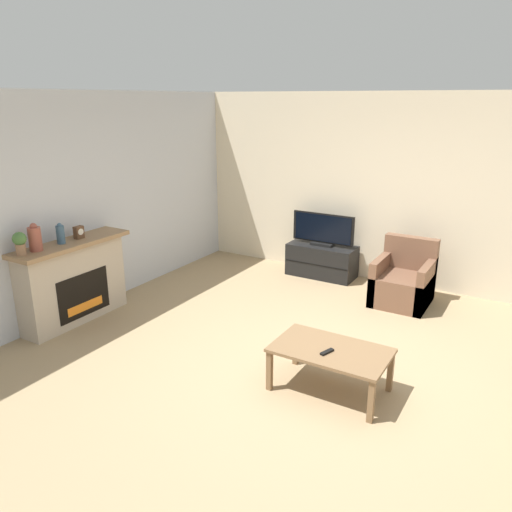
% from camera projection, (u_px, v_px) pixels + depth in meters
% --- Properties ---
extents(ground_plane, '(24.00, 24.00, 0.00)m').
position_uv_depth(ground_plane, '(315.00, 376.00, 4.89)').
color(ground_plane, '#9E8460').
extents(wall_back, '(12.00, 0.06, 2.70)m').
position_uv_depth(wall_back, '(408.00, 192.00, 6.95)').
color(wall_back, beige).
rests_on(wall_back, ground).
extents(wall_left, '(0.06, 12.00, 2.70)m').
position_uv_depth(wall_left, '(74.00, 206.00, 6.07)').
color(wall_left, silver).
rests_on(wall_left, ground).
extents(fireplace, '(0.46, 1.46, 1.01)m').
position_uv_depth(fireplace, '(73.00, 281.00, 5.98)').
color(fireplace, '#B7A893').
rests_on(fireplace, ground).
extents(mantel_vase_left, '(0.14, 0.14, 0.31)m').
position_uv_depth(mantel_vase_left, '(35.00, 238.00, 5.42)').
color(mantel_vase_left, '#994C3D').
rests_on(mantel_vase_left, fireplace).
extents(mantel_vase_centre_left, '(0.09, 0.09, 0.24)m').
position_uv_depth(mantel_vase_centre_left, '(60.00, 234.00, 5.70)').
color(mantel_vase_centre_left, '#385670').
rests_on(mantel_vase_centre_left, fireplace).
extents(mantel_clock, '(0.08, 0.11, 0.15)m').
position_uv_depth(mantel_clock, '(79.00, 232.00, 5.92)').
color(mantel_clock, brown).
rests_on(mantel_clock, fireplace).
extents(potted_plant, '(0.14, 0.14, 0.25)m').
position_uv_depth(potted_plant, '(20.00, 242.00, 5.27)').
color(potted_plant, '#936B4C').
rests_on(potted_plant, fireplace).
extents(tv_stand, '(1.02, 0.47, 0.49)m').
position_uv_depth(tv_stand, '(322.00, 261.00, 7.59)').
color(tv_stand, black).
rests_on(tv_stand, ground).
extents(tv, '(0.97, 0.18, 0.49)m').
position_uv_depth(tv, '(323.00, 231.00, 7.44)').
color(tv, black).
rests_on(tv, tv_stand).
extents(armchair, '(0.70, 0.76, 0.84)m').
position_uv_depth(armchair, '(403.00, 283.00, 6.58)').
color(armchair, brown).
rests_on(armchair, ground).
extents(coffee_table, '(1.05, 0.63, 0.43)m').
position_uv_depth(coffee_table, '(331.00, 354.00, 4.55)').
color(coffee_table, brown).
rests_on(coffee_table, ground).
extents(remote, '(0.09, 0.15, 0.02)m').
position_uv_depth(remote, '(327.00, 352.00, 4.46)').
color(remote, black).
rests_on(remote, coffee_table).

